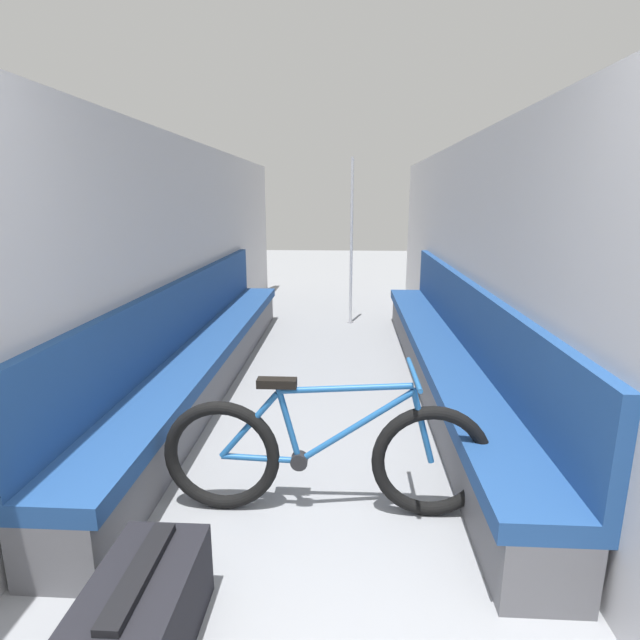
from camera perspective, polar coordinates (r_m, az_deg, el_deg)
name	(u,v)px	position (r m, az deg, el deg)	size (l,w,h in m)	color
wall_left	(169,266)	(4.37, -16.85, 5.89)	(0.10, 9.49, 2.14)	#B2B2B7
wall_right	(482,269)	(4.25, 18.07, 5.60)	(0.10, 9.49, 2.14)	#B2B2B7
bench_seat_row_left	(206,351)	(4.54, -12.91, -3.49)	(0.45, 4.96, 0.96)	#5B5B60
bench_seat_row_right	(444,355)	(4.45, 14.03, -3.92)	(0.45, 4.96, 0.96)	#5B5B60
bicycle	(325,456)	(2.68, 0.56, -15.23)	(1.71, 0.46, 0.80)	black
grab_pole_near	(351,245)	(6.52, 3.60, 8.54)	(0.08, 0.08, 2.12)	gray
luggage_bag	(143,613)	(2.20, -19.55, -28.98)	(0.35, 0.61, 0.35)	black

